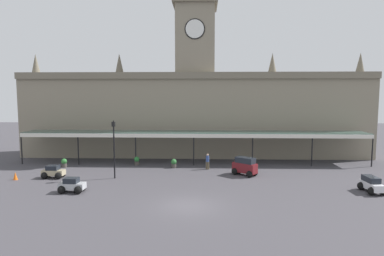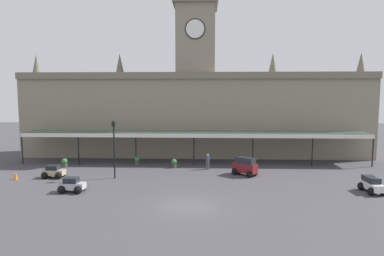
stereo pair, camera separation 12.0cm
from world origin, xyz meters
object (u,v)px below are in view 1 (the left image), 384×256
at_px(car_beige_sedan, 53,173).
at_px(victorian_lamppost, 114,143).
at_px(traffic_cone, 15,176).
at_px(car_maroon_van, 245,167).
at_px(planter_by_canopy, 174,163).
at_px(planter_forecourt_centre, 137,161).
at_px(pedestrian_crossing_forecourt, 208,161).
at_px(car_silver_sedan, 72,186).
at_px(planter_near_kerb, 64,163).
at_px(car_white_estate, 372,185).

relative_size(car_beige_sedan, victorian_lamppost, 0.38).
xyz_separation_m(victorian_lamppost, traffic_cone, (-9.09, -0.85, -3.01)).
relative_size(car_maroon_van, traffic_cone, 3.52).
bearing_deg(planter_by_canopy, planter_forecourt_centre, 163.94).
bearing_deg(pedestrian_crossing_forecourt, planter_forecourt_centre, 167.09).
bearing_deg(planter_by_canopy, car_silver_sedan, -129.04).
relative_size(car_silver_sedan, car_beige_sedan, 1.00).
xyz_separation_m(car_beige_sedan, planter_forecourt_centre, (6.77, 5.92, -0.01)).
bearing_deg(victorian_lamppost, planter_near_kerb, 146.49).
distance_m(car_maroon_van, victorian_lamppost, 12.81).
height_order(victorian_lamppost, planter_near_kerb, victorian_lamppost).
distance_m(car_beige_sedan, planter_forecourt_centre, 9.00).
bearing_deg(planter_forecourt_centre, traffic_cone, -146.00).
distance_m(pedestrian_crossing_forecourt, planter_by_canopy, 3.70).
bearing_deg(car_beige_sedan, car_white_estate, -7.48).
height_order(car_white_estate, planter_near_kerb, car_white_estate).
relative_size(car_beige_sedan, planter_by_canopy, 2.17).
xyz_separation_m(victorian_lamppost, planter_forecourt_centre, (0.91, 5.89, -2.88)).
xyz_separation_m(car_maroon_van, pedestrian_crossing_forecourt, (-3.63, 2.42, 0.10)).
bearing_deg(victorian_lamppost, car_maroon_van, 7.59).
distance_m(pedestrian_crossing_forecourt, victorian_lamppost, 10.02).
height_order(car_maroon_van, car_beige_sedan, car_maroon_van).
distance_m(car_silver_sedan, car_beige_sedan, 5.76).
distance_m(car_beige_sedan, planter_near_kerb, 4.61).
bearing_deg(car_maroon_van, traffic_cone, -173.35).
xyz_separation_m(planter_by_canopy, planter_near_kerb, (-11.97, -0.17, 0.00)).
bearing_deg(victorian_lamppost, pedestrian_crossing_forecourt, 24.81).
xyz_separation_m(car_maroon_van, planter_near_kerb, (-19.23, 2.83, -0.32)).
relative_size(victorian_lamppost, planter_by_canopy, 5.72).
bearing_deg(car_beige_sedan, planter_forecourt_centre, 41.16).
bearing_deg(car_white_estate, pedestrian_crossing_forecourt, 149.49).
xyz_separation_m(pedestrian_crossing_forecourt, traffic_cone, (-17.90, -4.93, -0.55)).
bearing_deg(car_silver_sedan, traffic_cone, 151.78).
bearing_deg(traffic_cone, car_beige_sedan, 14.30).
height_order(car_maroon_van, planter_forecourt_centre, car_maroon_van).
height_order(car_silver_sedan, traffic_cone, car_silver_sedan).
distance_m(car_maroon_van, car_silver_sedan, 15.95).
height_order(car_beige_sedan, planter_near_kerb, car_beige_sedan).
distance_m(car_white_estate, pedestrian_crossing_forecourt, 15.30).
xyz_separation_m(car_maroon_van, car_white_estate, (9.55, -5.35, -0.24)).
relative_size(car_silver_sedan, pedestrian_crossing_forecourt, 1.24).
xyz_separation_m(planter_near_kerb, planter_forecourt_centre, (7.69, 1.40, 0.00)).
distance_m(car_beige_sedan, planter_by_canopy, 12.00).
bearing_deg(planter_by_canopy, pedestrian_crossing_forecourt, -9.09).
relative_size(victorian_lamppost, traffic_cone, 7.57).
distance_m(victorian_lamppost, planter_near_kerb, 8.63).
bearing_deg(pedestrian_crossing_forecourt, planter_by_canopy, 170.91).
xyz_separation_m(car_silver_sedan, planter_near_kerb, (-4.53, 9.01, -0.01)).
distance_m(car_white_estate, traffic_cone, 31.21).
distance_m(planter_near_kerb, planter_forecourt_centre, 7.81).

